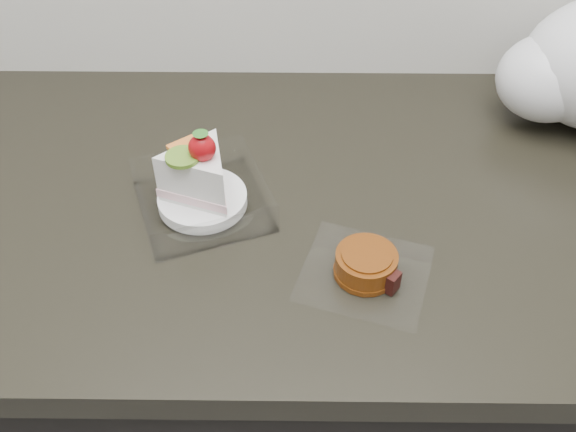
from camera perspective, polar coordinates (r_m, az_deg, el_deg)
The scene contains 3 objects.
counter at distance 1.22m, azimuth -0.47°, elevation -13.74°, with size 2.04×0.64×0.90m.
cake_tray at distance 0.84m, azimuth -7.73°, elevation 2.53°, with size 0.21×0.21×0.13m.
mooncake_wrap at distance 0.77m, azimuth 7.00°, elevation -4.45°, with size 0.18×0.18×0.04m.
Camera 1 is at (0.02, 1.03, 1.48)m, focal length 40.00 mm.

